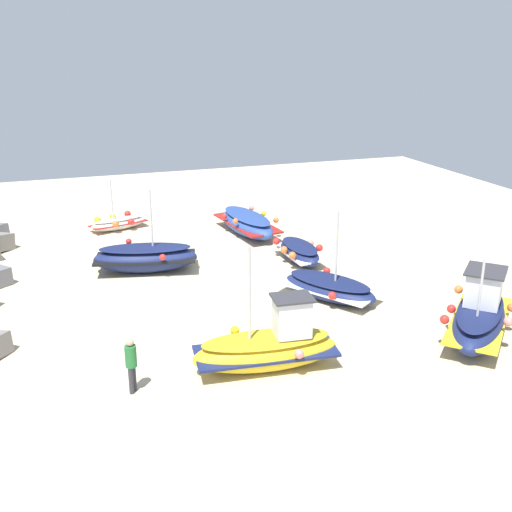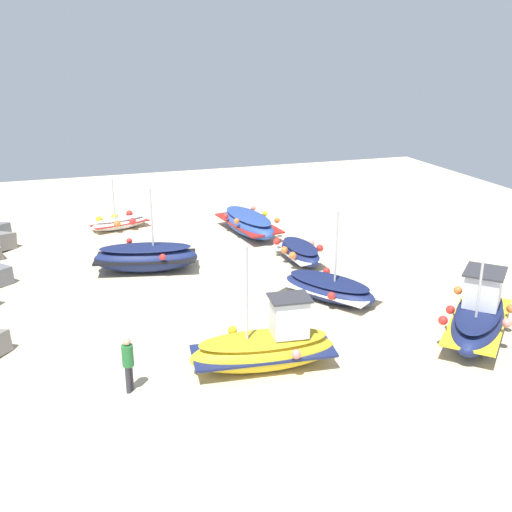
% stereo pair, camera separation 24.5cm
% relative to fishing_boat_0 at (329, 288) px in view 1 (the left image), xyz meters
% --- Properties ---
extents(ground_plane, '(46.17, 46.17, 0.00)m').
position_rel_fishing_boat_0_xyz_m(ground_plane, '(2.86, 3.74, -0.43)').
color(ground_plane, beige).
extents(fishing_boat_0, '(4.11, 3.41, 3.49)m').
position_rel_fishing_boat_0_xyz_m(fishing_boat_0, '(0.00, 0.00, 0.00)').
color(fishing_boat_0, navy).
rests_on(fishing_boat_0, ground_plane).
extents(fishing_boat_1, '(2.78, 4.65, 3.58)m').
position_rel_fishing_boat_0_xyz_m(fishing_boat_1, '(5.17, 6.08, 0.19)').
color(fishing_boat_1, navy).
rests_on(fishing_boat_1, ground_plane).
extents(fishing_boat_2, '(2.06, 4.50, 3.88)m').
position_rel_fishing_boat_0_xyz_m(fishing_boat_2, '(-4.18, 3.97, 0.26)').
color(fishing_boat_2, gold).
rests_on(fishing_boat_2, ground_plane).
extents(fishing_boat_3, '(4.99, 2.41, 1.11)m').
position_rel_fishing_boat_0_xyz_m(fishing_boat_3, '(8.91, 0.35, 0.14)').
color(fishing_boat_3, '#2D4C9E').
rests_on(fishing_boat_3, ground_plane).
extents(fishing_boat_4, '(2.00, 3.21, 2.70)m').
position_rel_fishing_boat_0_xyz_m(fishing_boat_4, '(11.81, 6.43, -0.08)').
color(fishing_boat_4, white).
rests_on(fishing_boat_4, ground_plane).
extents(fishing_boat_5, '(4.43, 4.46, 2.99)m').
position_rel_fishing_boat_0_xyz_m(fishing_boat_5, '(-4.51, -3.24, 0.33)').
color(fishing_boat_5, navy).
rests_on(fishing_boat_5, ground_plane).
extents(fishing_boat_6, '(3.21, 1.86, 0.95)m').
position_rel_fishing_boat_0_xyz_m(fishing_boat_6, '(4.18, -0.54, 0.02)').
color(fishing_boat_6, navy).
rests_on(fishing_boat_6, ground_plane).
extents(person_walking, '(0.32, 0.32, 1.64)m').
position_rel_fishing_boat_0_xyz_m(person_walking, '(-4.23, 8.00, 0.52)').
color(person_walking, '#2D2D38').
rests_on(person_walking, ground_plane).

